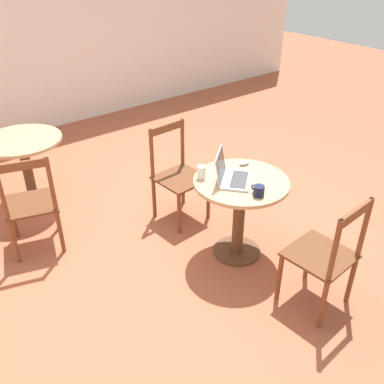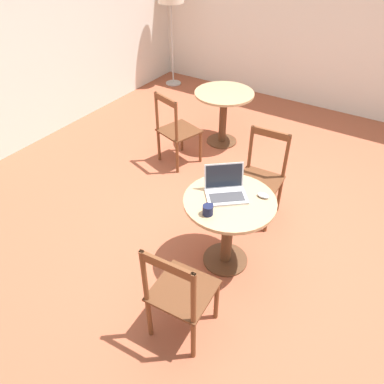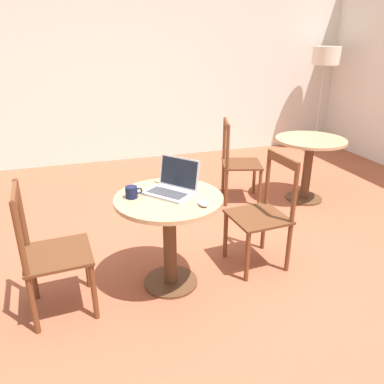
% 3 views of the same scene
% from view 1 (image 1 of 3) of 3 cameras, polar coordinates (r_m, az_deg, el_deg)
% --- Properties ---
extents(ground_plane, '(16.00, 16.00, 0.00)m').
position_cam_1_polar(ground_plane, '(4.01, 1.26, -4.77)').
color(ground_plane, '#9E5138').
extents(wall_side, '(0.06, 9.40, 2.70)m').
position_cam_1_polar(wall_side, '(6.17, -19.36, 20.15)').
color(wall_side, silver).
rests_on(wall_side, ground_plane).
extents(cafe_table_near, '(0.75, 0.75, 0.71)m').
position_cam_1_polar(cafe_table_near, '(3.44, 6.42, -1.04)').
color(cafe_table_near, '#51331E').
rests_on(cafe_table_near, ground_plane).
extents(cafe_table_mid, '(0.75, 0.75, 0.71)m').
position_cam_1_polar(cafe_table_mid, '(4.42, -21.45, 4.49)').
color(cafe_table_mid, '#51331E').
rests_on(cafe_table_mid, ground_plane).
extents(chair_near_right, '(0.44, 0.44, 0.90)m').
position_cam_1_polar(chair_near_right, '(3.96, -1.93, 2.27)').
color(chair_near_right, brown).
rests_on(chair_near_right, ground_plane).
extents(chair_near_left, '(0.44, 0.44, 0.90)m').
position_cam_1_polar(chair_near_left, '(3.13, 17.41, -8.18)').
color(chair_near_left, brown).
rests_on(chair_near_left, ground_plane).
extents(chair_mid_left, '(0.52, 0.52, 0.90)m').
position_cam_1_polar(chair_mid_left, '(3.76, -20.63, -1.58)').
color(chair_mid_left, brown).
rests_on(chair_mid_left, ground_plane).
extents(laptop, '(0.41, 0.42, 0.23)m').
position_cam_1_polar(laptop, '(3.31, 5.29, 2.24)').
color(laptop, '#B7B7BC').
rests_on(laptop, cafe_table_near).
extents(mouse, '(0.06, 0.10, 0.03)m').
position_cam_1_polar(mouse, '(3.58, 7.01, 3.89)').
color(mouse, '#B7B7BC').
rests_on(mouse, cafe_table_near).
extents(mug, '(0.12, 0.08, 0.08)m').
position_cam_1_polar(mug, '(3.15, 8.87, 0.17)').
color(mug, '#141938').
rests_on(mug, cafe_table_near).
extents(drinking_glass, '(0.07, 0.07, 0.10)m').
position_cam_1_polar(drinking_glass, '(3.33, 1.27, 2.65)').
color(drinking_glass, silver).
rests_on(drinking_glass, cafe_table_near).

